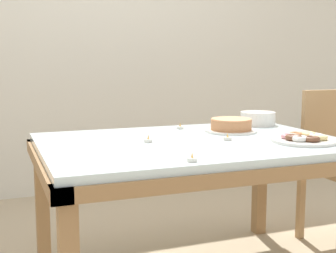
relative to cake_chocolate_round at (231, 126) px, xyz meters
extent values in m
cube|color=silver|center=(-0.31, 1.71, 0.53)|extent=(8.00, 0.10, 2.60)
cube|color=silver|center=(-0.31, -0.17, -0.05)|extent=(1.46, 1.03, 0.04)
cube|color=olive|center=(-0.31, -0.66, -0.10)|extent=(1.50, 0.08, 0.06)
cube|color=olive|center=(-0.31, 0.32, -0.10)|extent=(1.50, 0.08, 0.06)
cube|color=olive|center=(-1.01, -0.17, -0.10)|extent=(0.08, 1.06, 0.06)
cube|color=olive|center=(0.40, -0.17, -0.10)|extent=(0.08, 1.06, 0.06)
cube|color=olive|center=(-0.99, 0.30, -0.43)|extent=(0.07, 0.07, 0.67)
cube|color=olive|center=(0.38, 0.30, -0.43)|extent=(0.07, 0.07, 0.67)
cube|color=tan|center=(0.76, 0.12, -0.05)|extent=(0.40, 0.04, 0.45)
cube|color=tan|center=(0.57, 0.12, -0.54)|extent=(0.04, 0.04, 0.45)
cylinder|color=silver|center=(0.00, 0.00, -0.03)|extent=(0.28, 0.28, 0.01)
cylinder|color=#BC7A4C|center=(0.00, 0.00, 0.01)|extent=(0.22, 0.22, 0.06)
cylinder|color=#EDA16C|center=(0.00, 0.00, 0.04)|extent=(0.22, 0.22, 0.01)
cylinder|color=silver|center=(0.18, -0.41, -0.03)|extent=(0.31, 0.31, 0.01)
torus|color=white|center=(0.24, -0.41, -0.01)|extent=(0.07, 0.07, 0.02)
torus|color=#EAD184|center=(0.23, -0.37, -0.01)|extent=(0.07, 0.07, 0.03)
torus|color=#B27042|center=(0.19, -0.33, -0.01)|extent=(0.07, 0.07, 0.02)
torus|color=pink|center=(0.12, -0.36, -0.01)|extent=(0.08, 0.08, 0.02)
torus|color=brown|center=(0.11, -0.41, -0.01)|extent=(0.08, 0.08, 0.03)
torus|color=white|center=(0.12, -0.44, -0.01)|extent=(0.08, 0.08, 0.02)
torus|color=brown|center=(0.17, -0.47, -0.01)|extent=(0.08, 0.08, 0.02)
torus|color=#EAD184|center=(0.23, -0.45, -0.01)|extent=(0.07, 0.07, 0.02)
cylinder|color=silver|center=(0.28, 0.18, -0.03)|extent=(0.21, 0.21, 0.01)
cylinder|color=silver|center=(0.28, 0.18, -0.02)|extent=(0.21, 0.21, 0.01)
cylinder|color=silver|center=(0.28, 0.18, -0.01)|extent=(0.21, 0.21, 0.01)
cylinder|color=silver|center=(0.28, 0.18, 0.00)|extent=(0.21, 0.21, 0.01)
cylinder|color=silver|center=(0.28, 0.18, 0.01)|extent=(0.21, 0.21, 0.01)
cylinder|color=silver|center=(0.28, 0.18, 0.02)|extent=(0.21, 0.21, 0.01)
cylinder|color=silver|center=(0.28, 0.18, 0.03)|extent=(0.21, 0.21, 0.01)
cylinder|color=silver|center=(0.28, 0.18, 0.04)|extent=(0.21, 0.21, 0.01)
cylinder|color=silver|center=(-0.53, -0.15, -0.03)|extent=(0.04, 0.04, 0.02)
cylinder|color=white|center=(-0.53, -0.15, -0.02)|extent=(0.03, 0.03, 0.00)
cone|color=#F9B74C|center=(-0.53, -0.15, -0.01)|extent=(0.01, 0.01, 0.02)
cylinder|color=silver|center=(-0.15, -0.23, -0.03)|extent=(0.04, 0.04, 0.02)
cylinder|color=white|center=(-0.15, -0.23, -0.02)|extent=(0.03, 0.03, 0.00)
cone|color=#F9B74C|center=(-0.15, -0.23, -0.01)|extent=(0.01, 0.01, 0.02)
cylinder|color=silver|center=(-0.22, 0.20, -0.03)|extent=(0.04, 0.04, 0.02)
cylinder|color=white|center=(-0.22, 0.20, -0.02)|extent=(0.03, 0.03, 0.00)
cone|color=#F9B74C|center=(-0.22, 0.20, -0.01)|extent=(0.01, 0.01, 0.02)
cylinder|color=silver|center=(-0.50, -0.62, -0.03)|extent=(0.04, 0.04, 0.02)
cylinder|color=white|center=(-0.50, -0.62, -0.02)|extent=(0.03, 0.03, 0.00)
cone|color=#F9B74C|center=(-0.50, -0.62, -0.01)|extent=(0.01, 0.01, 0.02)
camera|label=1|loc=(-1.22, -2.25, 0.36)|focal=50.00mm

